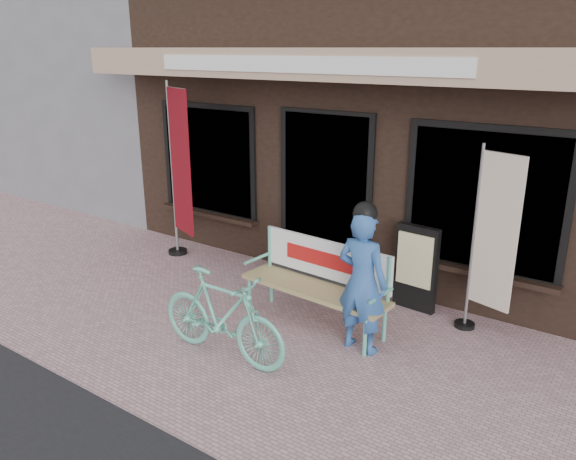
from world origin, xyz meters
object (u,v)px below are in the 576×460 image
Objects in this scene: person at (362,279)px; bench at (319,277)px; nobori_red at (180,171)px; menu_stand at (416,267)px; bicycle at (222,316)px; nobori_cream at (491,242)px.

bench is at bearing 161.92° from person.
menu_stand is at bearing 27.27° from nobori_red.
nobori_red reaches higher than person.
bench is 0.70× the size of nobori_red.
nobori_red is 3.49m from menu_stand.
nobori_red is 2.47× the size of menu_stand.
bench is at bearing -123.07° from menu_stand.
bicycle is at bearing -16.27° from nobori_red.
person reaches higher than menu_stand.
bicycle is 1.48× the size of menu_stand.
bicycle is 0.60× the size of nobori_red.
menu_stand is (1.11, 2.10, 0.07)m from bicycle.
bicycle is 2.99m from nobori_red.
menu_stand is at bearing 88.54° from person.
nobori_red reaches higher than bench.
nobori_red is 4.24m from nobori_cream.
person reaches higher than bicycle.
person is 0.77× the size of nobori_cream.
nobori_cream is at bearing -45.76° from bicycle.
person is at bearing -48.80° from bicycle.
bench is 1.17× the size of bicycle.
menu_stand reaches higher than bicycle.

